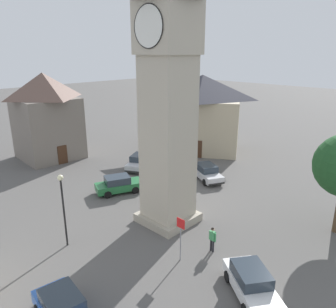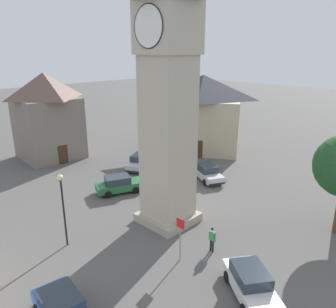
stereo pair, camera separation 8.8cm
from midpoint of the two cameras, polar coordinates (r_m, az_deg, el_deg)
name	(u,v)px [view 1 (the left image)]	position (r m, az deg, el deg)	size (l,w,h in m)	color
ground_plane	(168,220)	(24.81, -0.10, -11.57)	(200.00, 200.00, 0.00)	#565451
clock_tower	(168,43)	(21.64, -0.12, 18.91)	(4.43, 4.43, 21.53)	#A59C89
car_blue_kerb	(207,172)	(32.03, 6.75, -3.21)	(4.45, 3.36, 1.53)	silver
car_silver_kerb	(251,283)	(18.43, 14.25, -21.04)	(4.34, 3.78, 1.53)	white
car_white_side	(119,184)	(29.37, -8.71, -5.28)	(3.16, 4.46, 1.53)	#236B38
car_black_far	(139,162)	(34.95, -5.10, -1.34)	(3.43, 4.44, 1.53)	silver
pedestrian	(212,237)	(21.12, 7.68, -14.26)	(0.56, 0.24, 1.69)	black
building_terrace_right	(202,113)	(40.57, 5.87, 7.19)	(11.58, 10.65, 9.36)	tan
building_corner_back	(47,116)	(39.98, -20.58, 6.33)	(7.06, 6.89, 9.81)	slate
lamp_post	(63,199)	(21.48, -18.11, -7.52)	(0.36, 0.36, 4.92)	black
road_sign	(181,232)	(19.72, 2.09, -13.57)	(0.60, 0.07, 2.80)	gray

